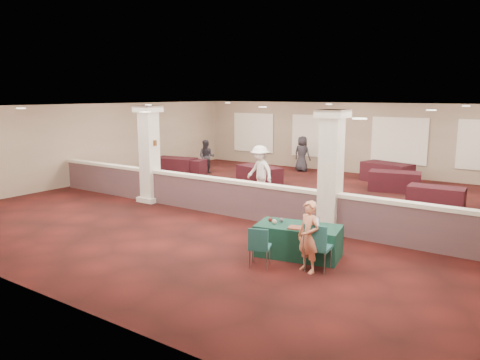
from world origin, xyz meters
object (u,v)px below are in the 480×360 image
Objects in this scene: woman at (309,237)px; attendee_d at (302,154)px; conf_chair_main at (317,243)px; far_table_front_center at (259,176)px; far_table_back_left at (186,167)px; far_table_back_right at (395,181)px; far_table_back_center at (387,173)px; attendee_a at (207,157)px; conf_chair_side at (259,244)px; near_table at (298,241)px; attendee_b at (260,171)px; far_table_front_right at (436,197)px; far_table_front_left at (175,166)px.

woman is 0.89× the size of attendee_d.
far_table_front_center is at bearing 123.76° from conf_chair_main.
far_table_back_right is at bearing 10.82° from far_table_back_left.
far_table_back_center reaches higher than far_table_back_right.
conf_chair_side is at bearing -71.44° from attendee_a.
far_table_front_center is (-4.83, 7.63, -0.14)m from conf_chair_side.
far_table_back_center is (-1.91, 10.64, -0.19)m from conf_chair_main.
near_table is 1.01× the size of attendee_b.
conf_chair_side reaches higher than far_table_back_center.
conf_chair_side reaches higher than far_table_front_right.
attendee_b is at bearing -57.20° from far_table_front_center.
far_table_back_center reaches higher than near_table.
conf_chair_main reaches higher than conf_chair_side.
far_table_back_right reaches higher than far_table_back_left.
far_table_front_left reaches higher than far_table_front_right.
far_table_front_center is (4.50, 0.00, -0.00)m from far_table_front_left.
attendee_b is at bearing 106.13° from attendee_d.
attendee_d is at bearing 105.17° from near_table.
conf_chair_side is 9.03m from far_table_front_center.
far_table_back_right is at bearing -19.20° from attendee_a.
far_table_back_left is 0.93× the size of far_table_back_right.
attendee_a is (-3.47, 1.00, 0.39)m from far_table_front_center.
far_table_front_left reaches higher than far_table_back_left.
attendee_b is (1.15, -1.79, 0.53)m from far_table_front_center.
far_table_back_center is at bearing -6.81° from attendee_a.
attendee_d is (-4.95, 2.12, 0.46)m from far_table_back_right.
attendee_d reaches higher than far_table_back_left.
woman is 0.81× the size of attendee_b.
near_table is 6.70m from far_table_front_right.
far_table_front_center is at bearing -2.85° from far_table_back_left.
far_table_back_center is (-1.16, 10.03, 0.05)m from near_table.
attendee_d is (-1.31, 5.79, -0.08)m from attendee_b.
attendee_a reaches higher than conf_chair_side.
conf_chair_main is 1.19m from conf_chair_side.
far_table_back_right is at bearing 116.02° from woman.
far_table_front_left is 9.19m from far_table_back_center.
woman is (0.60, -0.71, 0.38)m from near_table.
far_table_back_center is 7.89m from attendee_a.
conf_chair_side is at bearing 116.57° from attendee_d.
far_table_front_center is 4.02m from far_table_back_left.
far_table_front_left is (-10.41, 7.14, -0.22)m from conf_chair_main.
far_table_front_center is 2.19m from attendee_b.
attendee_a is at bearing 55.87° from far_table_back_left.
conf_chair_main is at bearing -82.97° from far_table_back_right.
attendee_b is at bearing -17.53° from far_table_front_left.
far_table_front_right is (1.50, 6.53, -0.01)m from near_table.
woman reaches higher than far_table_front_right.
far_table_front_center reaches higher than near_table.
conf_chair_main is 0.66× the size of attendee_a.
conf_chair_side is 0.51× the size of far_table_back_left.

